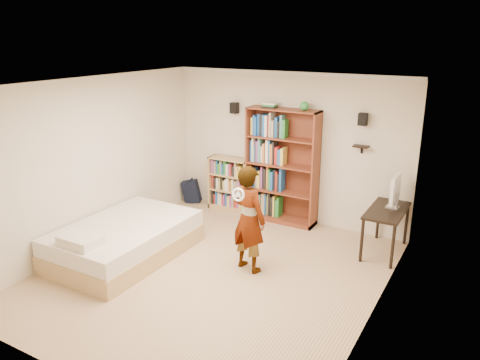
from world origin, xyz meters
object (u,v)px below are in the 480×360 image
(computer_desk, at_px, (385,231))
(person, at_px, (249,219))
(tall_bookshelf, at_px, (282,167))
(daybed, at_px, (125,236))
(low_bookshelf, at_px, (230,184))

(computer_desk, height_order, person, person)
(tall_bookshelf, height_order, daybed, tall_bookshelf)
(daybed, distance_m, person, 2.01)
(tall_bookshelf, height_order, computer_desk, tall_bookshelf)
(low_bookshelf, relative_size, person, 0.66)
(person, bearing_deg, low_bookshelf, -38.96)
(tall_bookshelf, bearing_deg, daybed, -120.76)
(low_bookshelf, xyz_separation_m, computer_desk, (3.09, -0.43, -0.16))
(computer_desk, height_order, daybed, computer_desk)
(computer_desk, bearing_deg, person, -136.09)
(tall_bookshelf, xyz_separation_m, daybed, (-1.49, -2.50, -0.71))
(computer_desk, distance_m, person, 2.26)
(computer_desk, xyz_separation_m, daybed, (-3.47, -2.11, -0.03))
(tall_bookshelf, xyz_separation_m, computer_desk, (1.98, -0.39, -0.67))
(tall_bookshelf, relative_size, person, 1.32)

